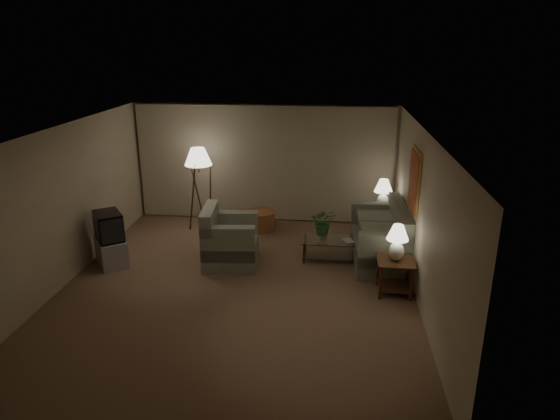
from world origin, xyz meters
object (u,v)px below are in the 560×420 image
object	(u,v)px
crt_tv	(108,226)
floor_lamp	(200,187)
table_lamp_far	(383,192)
armchair	(231,241)
coffee_table	(330,246)
side_table_near	(395,270)
vase	(323,235)
ottoman	(261,221)
side_table_far	(381,218)
tv_cabinet	(111,252)
table_lamp_near	(397,240)
sofa	(379,239)

from	to	relation	value
crt_tv	floor_lamp	bearing A→B (deg)	113.73
table_lamp_far	crt_tv	world-z (taller)	table_lamp_far
armchair	coffee_table	world-z (taller)	armchair
side_table_near	coffee_table	size ratio (longest dim) A/B	0.53
crt_tv	vase	bearing A→B (deg)	63.22
table_lamp_far	ottoman	xyz separation A→B (m)	(-2.65, 0.10, -0.78)
floor_lamp	crt_tv	bearing A→B (deg)	-120.26
coffee_table	vase	world-z (taller)	vase
armchair	ottoman	distance (m)	1.85
floor_lamp	vase	bearing A→B (deg)	-27.10
side_table_far	ottoman	size ratio (longest dim) A/B	0.94
tv_cabinet	side_table_near	bearing A→B (deg)	47.37
coffee_table	vase	xyz separation A→B (m)	(-0.15, -0.00, 0.22)
tv_cabinet	floor_lamp	world-z (taller)	floor_lamp
side_table_near	crt_tv	distance (m)	5.25
side_table_far	tv_cabinet	xyz separation A→B (m)	(-5.20, -2.00, -0.16)
table_lamp_near	ottoman	bearing A→B (deg)	134.47
armchair	table_lamp_near	xyz separation A→B (m)	(2.96, -0.89, 0.53)
sofa	armchair	distance (m)	2.85
coffee_table	table_lamp_near	bearing A→B (deg)	-49.28
tv_cabinet	floor_lamp	distance (m)	2.49
side_table_far	table_lamp_far	bearing A→B (deg)	0.00
vase	table_lamp_far	bearing A→B (deg)	47.76
vase	armchair	bearing A→B (deg)	-168.24
sofa	coffee_table	size ratio (longest dim) A/B	1.75
table_lamp_near	crt_tv	bearing A→B (deg)	173.37
floor_lamp	side_table_far	bearing A→B (deg)	-0.97
side_table_far	floor_lamp	size ratio (longest dim) A/B	0.33
table_lamp_far	side_table_far	bearing A→B (deg)	0.00
armchair	side_table_far	xyz separation A→B (m)	(2.96, 1.71, -0.03)
table_lamp_far	coffee_table	distance (m)	1.87
tv_cabinet	table_lamp_near	bearing A→B (deg)	47.37
table_lamp_far	ottoman	distance (m)	2.76
side_table_far	coffee_table	bearing A→B (deg)	-128.56
table_lamp_far	floor_lamp	distance (m)	4.00
coffee_table	table_lamp_far	bearing A→B (deg)	51.44
armchair	floor_lamp	bearing A→B (deg)	25.03
side_table_near	table_lamp_near	distance (m)	0.55
side_table_far	vase	world-z (taller)	side_table_far
side_table_near	tv_cabinet	xyz separation A→B (m)	(-5.20, 0.60, -0.17)
side_table_near	ottoman	xyz separation A→B (m)	(-2.65, 2.70, -0.21)
table_lamp_near	ottoman	xyz separation A→B (m)	(-2.65, 2.70, -0.75)
armchair	crt_tv	bearing A→B (deg)	92.02
sofa	coffee_table	bearing A→B (deg)	-85.79
crt_tv	vase	world-z (taller)	crt_tv
side_table_near	side_table_far	world-z (taller)	same
side_table_near	floor_lamp	bearing A→B (deg)	146.28
sofa	ottoman	xyz separation A→B (m)	(-2.50, 1.35, -0.22)
sofa	floor_lamp	bearing A→B (deg)	-110.86
sofa	armchair	size ratio (longest dim) A/B	1.64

